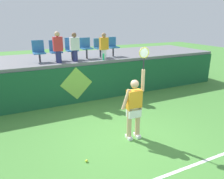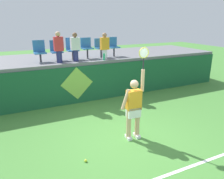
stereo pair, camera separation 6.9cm
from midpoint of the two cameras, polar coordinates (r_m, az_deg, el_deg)
The scene contains 17 objects.
ground_plane at distance 6.17m, azimuth 3.67°, elevation -12.84°, with size 40.00×40.00×0.00m, color #478438.
court_back_wall at distance 8.66m, azimuth -7.02°, elevation 1.57°, with size 13.44×0.20×1.45m, color #195633.
spectator_platform at distance 9.92m, azimuth -10.15°, elevation 8.19°, with size 13.44×3.17×0.12m, color slate.
court_baseline_stripe at distance 5.07m, azimuth 13.41°, elevation -21.04°, with size 12.10×0.08×0.01m, color white.
tennis_player at distance 5.85m, azimuth 5.47°, elevation -4.36°, with size 0.75×0.28×2.49m.
tennis_ball at distance 5.34m, azimuth -7.04°, elevation -18.00°, with size 0.07×0.07×0.07m, color #D1E533.
water_bottle at distance 8.83m, azimuth -2.49°, elevation 8.52°, with size 0.08×0.08×0.26m, color #26B272.
stadium_chair_0 at distance 8.85m, azimuth -18.80°, elevation 9.60°, with size 0.44×0.42×0.81m.
stadium_chair_1 at distance 8.95m, azimuth -14.73°, elevation 9.99°, with size 0.44×0.42×0.79m.
stadium_chair_2 at distance 9.09m, azimuth -10.81°, elevation 10.64°, with size 0.44×0.42×0.86m.
stadium_chair_3 at distance 9.27m, azimuth -7.04°, elevation 11.05°, with size 0.44×0.42×0.84m.
stadium_chair_4 at distance 9.48m, azimuth -3.46°, elevation 11.13°, with size 0.44×0.42×0.79m.
stadium_chair_5 at distance 9.73m, azimuth -0.09°, elevation 11.41°, with size 0.44×0.42×0.83m.
spectator_0 at distance 9.06m, azimuth -2.35°, elevation 11.37°, with size 0.34×0.20×1.05m.
spectator_1 at distance 8.47m, azimuth -14.16°, elevation 10.79°, with size 0.34×0.20×1.15m.
spectator_2 at distance 8.62m, azimuth -9.97°, elevation 10.96°, with size 0.34×0.20×1.09m.
wall_signage_mount at distance 8.69m, azimuth -9.20°, elevation -3.54°, with size 1.27×0.01×1.44m.
Camera 1 is at (-2.69, -4.57, 3.16)m, focal length 35.01 mm.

